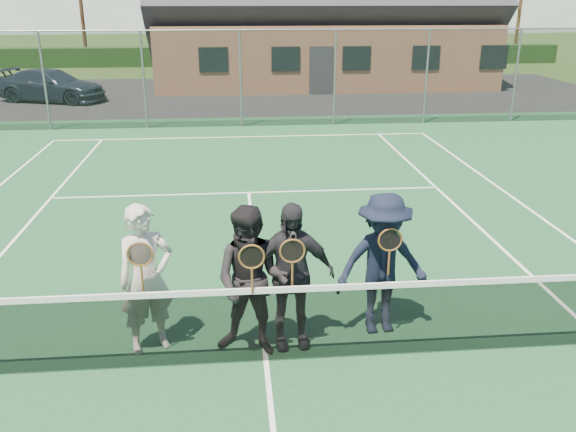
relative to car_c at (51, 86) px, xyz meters
name	(u,v)px	position (x,y,z in m)	size (l,w,h in m)	color
ground	(239,96)	(7.41, 0.80, -0.63)	(220.00, 220.00, 0.00)	#2A4518
court_surface	(266,362)	(7.41, -19.20, -0.62)	(30.00, 30.00, 0.02)	#1C4C2B
tarmac_carpark	(143,97)	(3.41, 0.80, -0.63)	(40.00, 12.00, 0.01)	black
hedge_row	(235,56)	(7.41, 12.80, -0.08)	(40.00, 1.20, 1.10)	black
car_c	(51,86)	(0.00, 0.00, 0.00)	(1.77, 4.34, 1.26)	#1A2334
court_markings	(266,361)	(7.41, -19.20, -0.61)	(11.03, 23.83, 0.01)	white
tennis_net	(265,322)	(7.41, -19.20, -0.09)	(11.68, 0.08, 1.10)	slate
perimeter_fence	(241,79)	(7.41, -5.70, 0.89)	(30.07, 0.07, 3.02)	slate
player_a	(146,279)	(6.07, -18.78, 0.29)	(0.78, 0.66, 1.80)	beige
player_b	(252,282)	(7.27, -18.96, 0.29)	(1.04, 0.91, 1.80)	black
player_c	(290,276)	(7.72, -18.84, 0.29)	(1.08, 0.54, 1.80)	#222227
player_d	(383,264)	(8.88, -18.62, 0.29)	(1.21, 0.75, 1.80)	black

